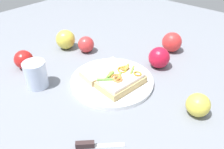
{
  "coord_description": "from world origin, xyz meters",
  "views": [
    {
      "loc": [
        0.42,
        -0.47,
        0.47
      ],
      "look_at": [
        0.0,
        0.0,
        0.03
      ],
      "focal_mm": 35.87,
      "sensor_mm": 36.0,
      "label": 1
    }
  ],
  "objects_px": {
    "sandwich": "(121,80)",
    "apple_0": "(86,44)",
    "drinking_glass": "(36,74)",
    "knife": "(91,145)",
    "bread_slice_side": "(103,71)",
    "apple_3": "(198,105)",
    "apple_1": "(159,58)",
    "apple_2": "(66,39)",
    "plate": "(112,81)",
    "apple_4": "(24,60)",
    "apple_5": "(172,42)"
  },
  "relations": [
    {
      "from": "sandwich",
      "to": "apple_0",
      "type": "height_order",
      "value": "apple_0"
    },
    {
      "from": "drinking_glass",
      "to": "knife",
      "type": "distance_m",
      "value": 0.33
    },
    {
      "from": "bread_slice_side",
      "to": "apple_3",
      "type": "height_order",
      "value": "apple_3"
    },
    {
      "from": "apple_1",
      "to": "apple_2",
      "type": "height_order",
      "value": "apple_2"
    },
    {
      "from": "bread_slice_side",
      "to": "knife",
      "type": "distance_m",
      "value": 0.31
    },
    {
      "from": "plate",
      "to": "apple_2",
      "type": "distance_m",
      "value": 0.33
    },
    {
      "from": "apple_3",
      "to": "drinking_glass",
      "type": "xyz_separation_m",
      "value": [
        -0.47,
        -0.23,
        0.01
      ]
    },
    {
      "from": "apple_2",
      "to": "knife",
      "type": "bearing_deg",
      "value": -32.72
    },
    {
      "from": "plate",
      "to": "apple_2",
      "type": "xyz_separation_m",
      "value": [
        -0.32,
        0.06,
        0.03
      ]
    },
    {
      "from": "apple_1",
      "to": "sandwich",
      "type": "bearing_deg",
      "value": -95.99
    },
    {
      "from": "apple_0",
      "to": "drinking_glass",
      "type": "relative_size",
      "value": 0.74
    },
    {
      "from": "apple_4",
      "to": "apple_5",
      "type": "xyz_separation_m",
      "value": [
        0.36,
        0.49,
        0.01
      ]
    },
    {
      "from": "apple_0",
      "to": "plate",
      "type": "bearing_deg",
      "value": -22.38
    },
    {
      "from": "apple_5",
      "to": "drinking_glass",
      "type": "bearing_deg",
      "value": -112.55
    },
    {
      "from": "apple_4",
      "to": "drinking_glass",
      "type": "relative_size",
      "value": 0.77
    },
    {
      "from": "bread_slice_side",
      "to": "apple_2",
      "type": "height_order",
      "value": "apple_2"
    },
    {
      "from": "drinking_glass",
      "to": "sandwich",
      "type": "bearing_deg",
      "value": 38.3
    },
    {
      "from": "apple_0",
      "to": "apple_5",
      "type": "height_order",
      "value": "apple_5"
    },
    {
      "from": "plate",
      "to": "apple_0",
      "type": "relative_size",
      "value": 4.2
    },
    {
      "from": "plate",
      "to": "sandwich",
      "type": "xyz_separation_m",
      "value": [
        0.05,
        -0.0,
        0.03
      ]
    },
    {
      "from": "knife",
      "to": "bread_slice_side",
      "type": "bearing_deg",
      "value": 82.26
    },
    {
      "from": "plate",
      "to": "apple_2",
      "type": "height_order",
      "value": "apple_2"
    },
    {
      "from": "drinking_glass",
      "to": "bread_slice_side",
      "type": "bearing_deg",
      "value": 54.46
    },
    {
      "from": "apple_0",
      "to": "knife",
      "type": "xyz_separation_m",
      "value": [
        0.37,
        -0.33,
        -0.03
      ]
    },
    {
      "from": "apple_2",
      "to": "apple_5",
      "type": "bearing_deg",
      "value": 38.13
    },
    {
      "from": "sandwich",
      "to": "apple_2",
      "type": "bearing_deg",
      "value": -93.54
    },
    {
      "from": "knife",
      "to": "apple_0",
      "type": "bearing_deg",
      "value": 92.97
    },
    {
      "from": "sandwich",
      "to": "knife",
      "type": "relative_size",
      "value": 1.7
    },
    {
      "from": "plate",
      "to": "drinking_glass",
      "type": "relative_size",
      "value": 3.12
    },
    {
      "from": "apple_1",
      "to": "knife",
      "type": "bearing_deg",
      "value": -80.33
    },
    {
      "from": "apple_2",
      "to": "drinking_glass",
      "type": "relative_size",
      "value": 0.9
    },
    {
      "from": "apple_4",
      "to": "bread_slice_side",
      "type": "bearing_deg",
      "value": 29.62
    },
    {
      "from": "sandwich",
      "to": "apple_0",
      "type": "relative_size",
      "value": 2.38
    },
    {
      "from": "sandwich",
      "to": "bread_slice_side",
      "type": "distance_m",
      "value": 0.09
    },
    {
      "from": "sandwich",
      "to": "apple_1",
      "type": "relative_size",
      "value": 2.02
    },
    {
      "from": "apple_5",
      "to": "sandwich",
      "type": "bearing_deg",
      "value": -88.93
    },
    {
      "from": "apple_0",
      "to": "bread_slice_side",
      "type": "bearing_deg",
      "value": -25.92
    },
    {
      "from": "apple_4",
      "to": "apple_3",
      "type": "bearing_deg",
      "value": 17.97
    },
    {
      "from": "apple_3",
      "to": "apple_4",
      "type": "distance_m",
      "value": 0.64
    },
    {
      "from": "sandwich",
      "to": "knife",
      "type": "distance_m",
      "value": 0.25
    },
    {
      "from": "bread_slice_side",
      "to": "apple_0",
      "type": "relative_size",
      "value": 2.29
    },
    {
      "from": "bread_slice_side",
      "to": "apple_1",
      "type": "relative_size",
      "value": 1.95
    },
    {
      "from": "apple_0",
      "to": "sandwich",
      "type": "bearing_deg",
      "value": -19.83
    },
    {
      "from": "apple_1",
      "to": "apple_4",
      "type": "bearing_deg",
      "value": -137.96
    },
    {
      "from": "apple_2",
      "to": "apple_5",
      "type": "height_order",
      "value": "same"
    },
    {
      "from": "apple_3",
      "to": "drinking_glass",
      "type": "relative_size",
      "value": 0.75
    },
    {
      "from": "bread_slice_side",
      "to": "drinking_glass",
      "type": "distance_m",
      "value": 0.23
    },
    {
      "from": "sandwich",
      "to": "apple_4",
      "type": "distance_m",
      "value": 0.39
    },
    {
      "from": "drinking_glass",
      "to": "knife",
      "type": "height_order",
      "value": "drinking_glass"
    },
    {
      "from": "sandwich",
      "to": "apple_4",
      "type": "relative_size",
      "value": 2.3
    }
  ]
}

